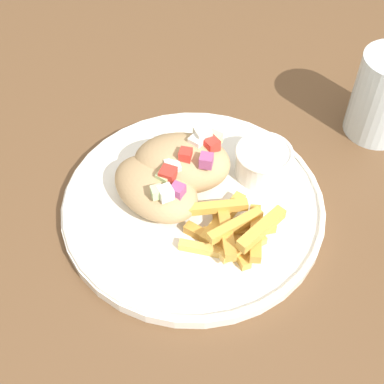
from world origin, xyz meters
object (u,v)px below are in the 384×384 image
Objects in this scene: plate at (192,205)px; water_glass at (384,99)px; sauce_ramekin at (265,162)px; fries_pile at (232,231)px; pita_sandwich_far at (183,162)px; pita_sandwich_near at (156,188)px.

water_glass is at bearing 70.27° from plate.
water_glass reaches higher than sauce_ramekin.
pita_sandwich_far is at bearing 162.77° from fries_pile.
plate is 0.05m from pita_sandwich_far.
pita_sandwich_near is 1.68× the size of sauce_ramekin.
water_glass is (0.13, 0.29, 0.01)m from pita_sandwich_near.
plate is 2.69× the size of fries_pile.
plate is at bearing 41.14° from pita_sandwich_near.
water_glass reaches higher than plate.
water_glass is at bearing 69.79° from pita_sandwich_near.
pita_sandwich_far is at bearing 147.51° from plate.
pita_sandwich_near is at bearing -113.70° from water_glass.
pita_sandwich_far is 0.10m from sauce_ramekin.
pita_sandwich_far is at bearing 92.74° from pita_sandwich_near.
sauce_ramekin is (-0.03, 0.10, 0.01)m from fries_pile.
plate is 0.10m from sauce_ramekin.
fries_pile reaches higher than plate.
sauce_ramekin is (0.07, 0.12, -0.00)m from pita_sandwich_near.
pita_sandwich_far is 0.28m from water_glass.
pita_sandwich_near is 0.83× the size of pita_sandwich_far.
fries_pile is 0.11m from sauce_ramekin.
water_glass is at bearing 71.19° from sauce_ramekin.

